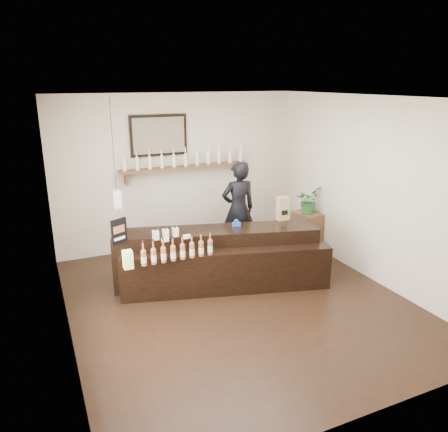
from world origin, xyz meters
TOP-DOWN VIEW (x-y plane):
  - ground at (0.00, 0.00)m, footprint 5.00×5.00m
  - room_shell at (0.00, 0.00)m, footprint 5.00×5.00m
  - back_wall_decor at (-0.15, 2.37)m, footprint 2.66×0.96m
  - counter at (-0.02, 0.59)m, footprint 3.11×1.61m
  - promo_sign at (-1.46, 0.69)m, footprint 0.24×0.13m
  - paper_bag at (1.13, 0.69)m, footprint 0.18×0.14m
  - tape_dispenser at (0.32, 0.70)m, footprint 0.14×0.09m
  - side_cabinet at (2.00, 1.24)m, footprint 0.44×0.55m
  - potted_plant at (2.00, 1.24)m, footprint 0.55×0.54m
  - shopkeeper at (0.76, 1.55)m, footprint 0.71×0.48m

SIDE VIEW (x-z plane):
  - ground at x=0.00m, z-range 0.00..0.00m
  - side_cabinet at x=2.00m, z-range 0.00..0.71m
  - counter at x=-0.02m, z-range -0.10..0.91m
  - tape_dispenser at x=0.32m, z-range 0.85..0.96m
  - potted_plant at x=2.00m, z-range 0.71..1.18m
  - shopkeeper at x=0.76m, z-range 0.00..1.91m
  - promo_sign at x=-1.46m, z-range 0.86..1.22m
  - paper_bag at x=1.13m, z-range 0.86..1.24m
  - room_shell at x=0.00m, z-range -0.80..4.20m
  - back_wall_decor at x=-0.15m, z-range 0.91..2.60m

